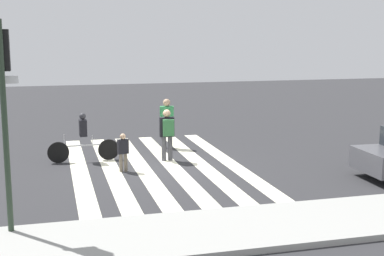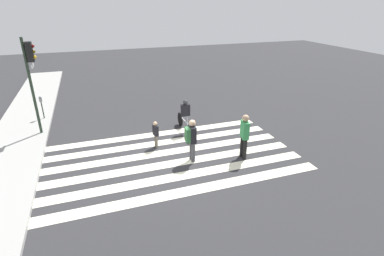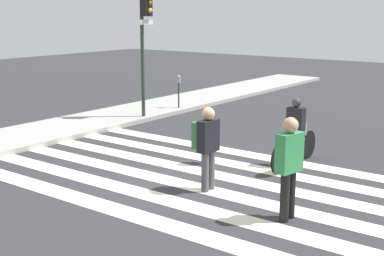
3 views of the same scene
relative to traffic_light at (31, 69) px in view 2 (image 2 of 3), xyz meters
The scene contains 8 objects.
ground_plane 7.34m from the traffic_light, 128.78° to the right, with size 60.00×60.00×0.00m, color #2D2D30.
crosswalk_stripes 7.34m from the traffic_light, 128.78° to the right, with size 5.42×10.00×0.01m.
traffic_light is the anchor object (origin of this frame).
parking_meter 2.95m from the traffic_light, ahead, with size 0.15×0.15×1.35m.
pedestrian_adult_yellow_jacket 7.74m from the traffic_light, 128.74° to the right, with size 0.50×0.42×1.75m.
pedestrian_adult_tall_backpack 6.15m from the traffic_light, 122.50° to the right, with size 0.36×0.22×1.20m.
pedestrian_child_with_backpack 9.62m from the traffic_light, 122.88° to the right, with size 0.55×0.34×1.86m.
cyclist_mid_street 7.11m from the traffic_light, 106.58° to the right, with size 2.38×0.40×1.65m.
Camera 2 is at (-10.45, 2.80, 5.96)m, focal length 28.00 mm.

